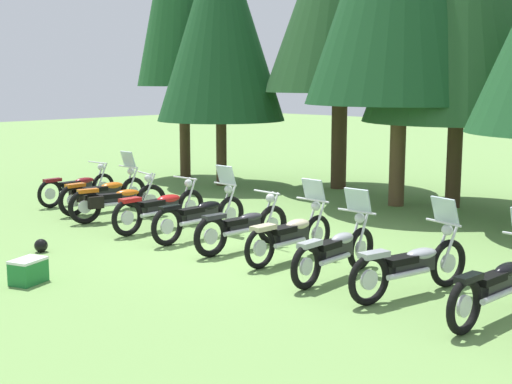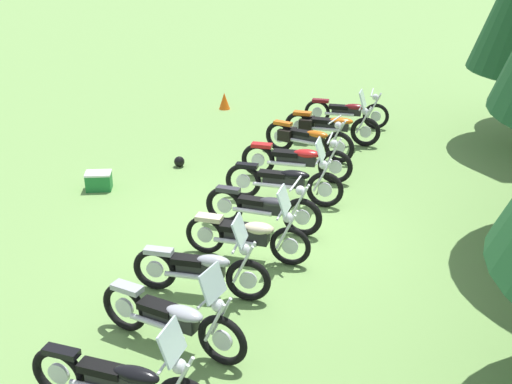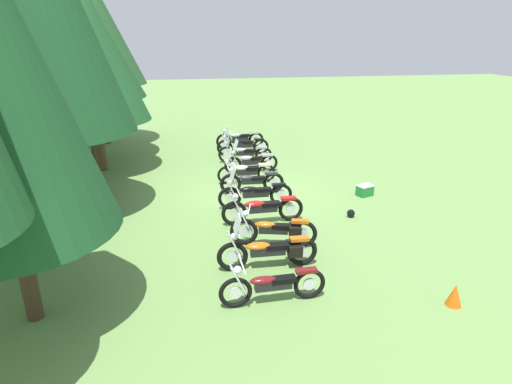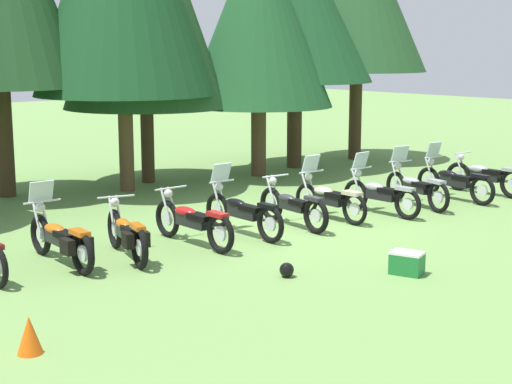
% 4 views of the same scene
% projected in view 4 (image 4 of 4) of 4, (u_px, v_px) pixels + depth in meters
% --- Properties ---
extents(ground_plane, '(80.00, 80.00, 0.00)m').
position_uv_depth(ground_plane, '(291.00, 227.00, 16.25)').
color(ground_plane, '#6B934C').
extents(motorcycle_1, '(0.69, 2.40, 1.38)m').
position_uv_depth(motorcycle_1, '(61.00, 239.00, 13.37)').
color(motorcycle_1, black).
rests_on(motorcycle_1, ground_plane).
extents(motorcycle_2, '(0.88, 2.23, 1.02)m').
position_uv_depth(motorcycle_2, '(127.00, 234.00, 13.77)').
color(motorcycle_2, black).
rests_on(motorcycle_2, ground_plane).
extents(motorcycle_3, '(0.73, 2.42, 1.02)m').
position_uv_depth(motorcycle_3, '(192.00, 221.00, 14.73)').
color(motorcycle_3, black).
rests_on(motorcycle_3, ground_plane).
extents(motorcycle_4, '(0.62, 2.39, 1.38)m').
position_uv_depth(motorcycle_4, '(242.00, 212.00, 15.51)').
color(motorcycle_4, black).
rests_on(motorcycle_4, ground_plane).
extents(motorcycle_5, '(0.68, 2.22, 1.02)m').
position_uv_depth(motorcycle_5, '(293.00, 206.00, 16.22)').
color(motorcycle_5, black).
rests_on(motorcycle_5, ground_plane).
extents(motorcycle_6, '(0.72, 2.17, 1.36)m').
position_uv_depth(motorcycle_6, '(329.00, 198.00, 16.95)').
color(motorcycle_6, black).
rests_on(motorcycle_6, ground_plane).
extents(motorcycle_7, '(0.71, 2.17, 1.36)m').
position_uv_depth(motorcycle_7, '(380.00, 194.00, 17.45)').
color(motorcycle_7, black).
rests_on(motorcycle_7, ground_plane).
extents(motorcycle_8, '(0.79, 2.27, 1.37)m').
position_uv_depth(motorcycle_8, '(416.00, 187.00, 18.31)').
color(motorcycle_8, black).
rests_on(motorcycle_8, ground_plane).
extents(motorcycle_9, '(0.66, 2.37, 1.37)m').
position_uv_depth(motorcycle_9, '(454.00, 181.00, 19.10)').
color(motorcycle_9, black).
rests_on(motorcycle_9, ground_plane).
extents(motorcycle_10, '(0.76, 2.33, 1.03)m').
position_uv_depth(motorcycle_10, '(485.00, 177.00, 19.82)').
color(motorcycle_10, black).
rests_on(motorcycle_10, ground_plane).
extents(pine_tree_5, '(4.25, 4.25, 7.24)m').
position_uv_depth(pine_tree_5, '(259.00, 14.00, 22.01)').
color(pine_tree_5, brown).
rests_on(pine_tree_5, ground_plane).
extents(pine_tree_6, '(4.73, 4.73, 7.36)m').
position_uv_depth(pine_tree_6, '(295.00, 4.00, 23.50)').
color(pine_tree_6, '#42301E').
rests_on(pine_tree_6, ground_plane).
extents(picnic_cooler, '(0.52, 0.62, 0.38)m').
position_uv_depth(picnic_cooler, '(407.00, 263.00, 12.87)').
color(picnic_cooler, '#1E7233').
rests_on(picnic_cooler, ground_plane).
extents(traffic_cone, '(0.32, 0.32, 0.48)m').
position_uv_depth(traffic_cone, '(29.00, 335.00, 9.51)').
color(traffic_cone, '#EA590F').
rests_on(traffic_cone, ground_plane).
extents(dropped_helmet, '(0.24, 0.24, 0.24)m').
position_uv_depth(dropped_helmet, '(287.00, 270.00, 12.71)').
color(dropped_helmet, black).
rests_on(dropped_helmet, ground_plane).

